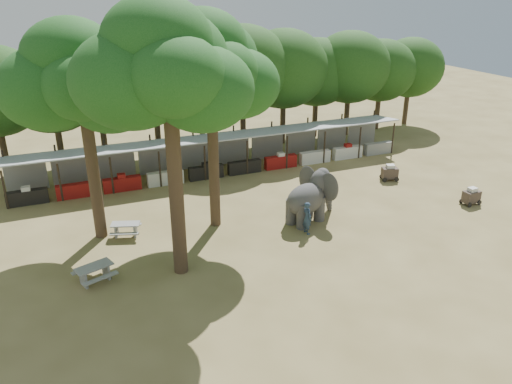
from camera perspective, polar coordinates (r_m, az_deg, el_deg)
name	(u,v)px	position (r m, az deg, el deg)	size (l,w,h in m)	color
ground	(316,266)	(23.98, 6.87, -8.35)	(100.00, 100.00, 0.00)	brown
vendor_stalls	(221,156)	(35.07, -4.04, 4.18)	(28.00, 2.99, 2.80)	#989B9F
yard_tree_left	(77,79)	(25.29, -19.74, 12.08)	(7.10, 6.90, 11.02)	#332316
yard_tree_center	(163,69)	(20.61, -10.54, 13.69)	(7.10, 6.90, 12.04)	#332316
yard_tree_back	(206,67)	(25.29, -5.68, 14.05)	(7.10, 6.90, 11.36)	#332316
backdrop_trees	(197,81)	(38.78, -6.74, 12.50)	(46.46, 5.95, 8.33)	#332316
elephant	(311,196)	(27.81, 6.31, -0.47)	(3.81, 2.92, 2.84)	#3B3838
handler	(307,218)	(26.45, 5.88, -2.96)	(0.65, 0.43, 1.80)	#26384C
picnic_table_near	(94,272)	(23.50, -17.98, -8.64)	(1.99, 1.89, 0.80)	gray
picnic_table_far	(126,228)	(27.09, -14.67, -3.98)	(1.81, 1.72, 0.73)	gray
cart_front	(471,196)	(32.58, 23.39, -0.43)	(1.13, 0.77, 1.07)	#362A24
cart_back	(390,173)	(34.79, 15.03, 2.17)	(1.30, 1.05, 1.10)	#362A24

